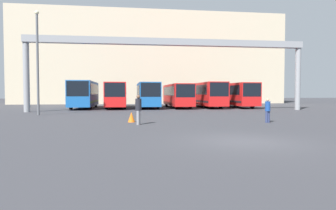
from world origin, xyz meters
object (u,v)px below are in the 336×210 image
Objects in this scene: bus_slot_5 at (236,94)px; pedestrian_mid_left at (268,110)px; bus_slot_3 at (177,94)px; bus_slot_1 at (117,94)px; pedestrian_near_left at (138,109)px; traffic_cone at (131,117)px; lamp_post at (38,59)px; bus_slot_4 at (205,93)px; bus_slot_2 at (148,94)px; bus_slot_0 at (84,93)px.

pedestrian_mid_left is at bearing -105.17° from bus_slot_5.
bus_slot_1 is at bearing 179.37° from bus_slot_3.
bus_slot_5 is 21.16m from pedestrian_mid_left.
bus_slot_1 is at bearing 104.98° from pedestrian_mid_left.
traffic_cone is at bearing -150.56° from pedestrian_near_left.
pedestrian_mid_left is at bearing -83.39° from bus_slot_3.
bus_slot_5 is at bearing 27.35° from lamp_post.
bus_slot_3 is 20.23m from traffic_cone.
pedestrian_near_left is 8.33m from pedestrian_mid_left.
traffic_cone is at bearing -43.11° from lamp_post.
bus_slot_4 is 22.25m from lamp_post.
bus_slot_4 is 21.48m from pedestrian_mid_left.
bus_slot_2 reaches higher than pedestrian_near_left.
pedestrian_mid_left is (2.40, -20.71, -0.92)m from bus_slot_3.
bus_slot_2 is (3.97, -0.48, 0.01)m from bus_slot_1.
bus_slot_3 is (11.90, 0.50, -0.16)m from bus_slot_0.
bus_slot_2 is 8.00m from bus_slot_4.
bus_slot_2 reaches higher than bus_slot_1.
bus_slot_5 is 25.13m from lamp_post.
bus_slot_2 is at bearing 0.81° from bus_slot_0.
traffic_cone is (1.60, -19.25, -1.49)m from bus_slot_1.
bus_slot_2 is 11.90m from bus_slot_5.
pedestrian_mid_left is at bearing -10.03° from traffic_cone.
pedestrian_mid_left is (-1.56, -21.39, -1.04)m from bus_slot_4.
bus_slot_1 reaches higher than pedestrian_mid_left.
bus_slot_0 is 15.91m from bus_slot_4.
bus_slot_1 is at bearing 8.43° from bus_slot_0.
bus_slot_0 is at bearing -179.19° from bus_slot_2.
bus_slot_4 is 23.65m from pedestrian_near_left.
bus_slot_0 reaches higher than bus_slot_5.
bus_slot_1 is 20.97m from pedestrian_near_left.
bus_slot_3 reaches higher than traffic_cone.
pedestrian_near_left is (-9.90, -21.46, -0.92)m from bus_slot_4.
bus_slot_1 is at bearing 173.16° from bus_slot_2.
bus_slot_1 is 0.90× the size of bus_slot_4.
bus_slot_4 is at bearing 2.90° from bus_slot_1.
lamp_post is (-2.33, -11.26, 2.94)m from bus_slot_0.
bus_slot_2 is 20.50m from pedestrian_near_left.
pedestrian_near_left is at bearing -114.76° from bus_slot_4.
bus_slot_2 is 5.72× the size of pedestrian_near_left.
bus_slot_0 is 19.83m from bus_slot_5.
bus_slot_3 is at bearing 177.82° from bus_slot_5.
bus_slot_0 is 6.40× the size of pedestrian_mid_left.
bus_slot_1 is 1.07× the size of bus_slot_5.
bus_slot_0 is at bearing 106.61° from traffic_cone.
lamp_post is (-6.30, -11.85, 3.03)m from bus_slot_1.
pedestrian_near_left is (-5.93, -20.77, -0.80)m from bus_slot_3.
pedestrian_mid_left is (8.33, 0.07, -0.12)m from pedestrian_near_left.
bus_slot_5 is at bearing -2.18° from bus_slot_3.
pedestrian_near_left is 1.14× the size of pedestrian_mid_left.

